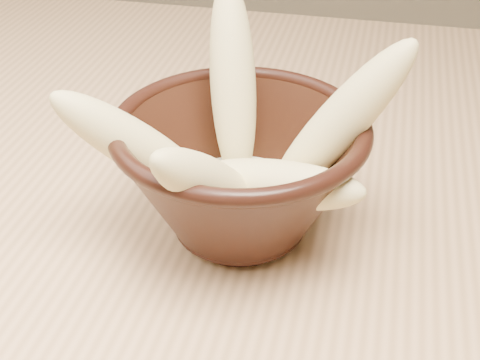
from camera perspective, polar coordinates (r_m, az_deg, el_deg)
name	(u,v)px	position (r m, az deg, el deg)	size (l,w,h in m)	color
table	(135,188)	(0.80, -8.97, -0.65)	(1.20, 0.80, 0.75)	tan
bowl	(240,170)	(0.55, 0.00, 0.84)	(0.21, 0.21, 0.11)	black
milk_puddle	(240,198)	(0.57, 0.00, -1.54)	(0.12, 0.12, 0.02)	#EFEAC0
banana_upright	(233,82)	(0.57, -0.60, 8.34)	(0.04, 0.04, 0.17)	#F0D88E
banana_left	(137,147)	(0.53, -8.78, 2.82)	(0.04, 0.04, 0.16)	#F0D88E
banana_right	(339,124)	(0.53, 8.44, 4.75)	(0.04, 0.04, 0.17)	#F0D88E
banana_across	(273,184)	(0.52, 2.83, -0.34)	(0.04, 0.04, 0.15)	#F0D88E
banana_front	(209,185)	(0.49, -2.65, -0.39)	(0.04, 0.04, 0.14)	#F0D88E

